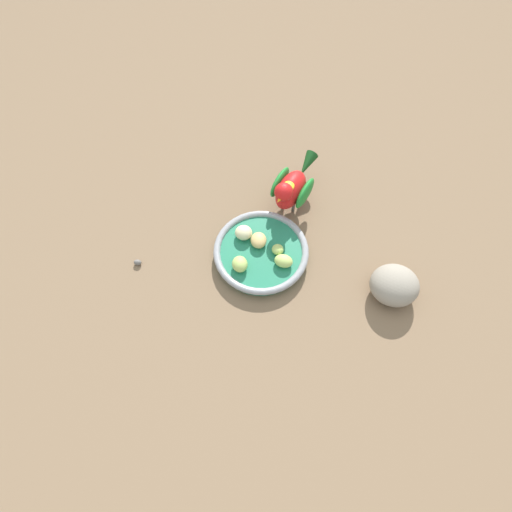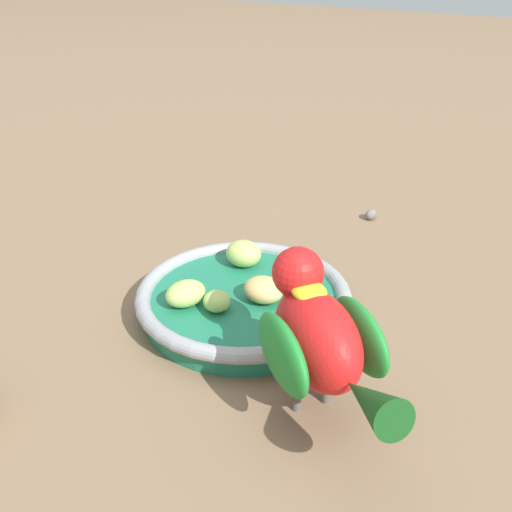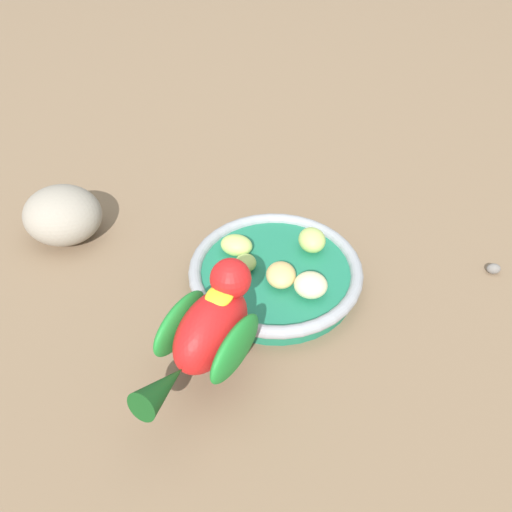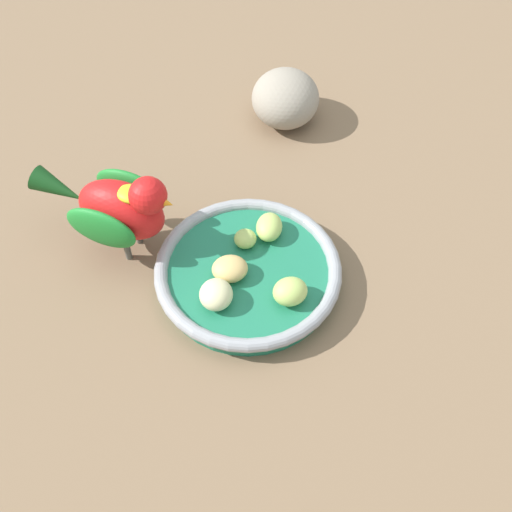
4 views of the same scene
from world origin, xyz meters
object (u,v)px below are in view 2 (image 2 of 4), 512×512
object	(u,v)px
feeding_bowl	(244,301)
parrot	(320,337)
pebble_0	(371,214)
apple_piece_0	(244,254)
apple_piece_2	(300,281)
apple_piece_1	(264,290)
apple_piece_4	(217,301)
apple_piece_3	(185,294)

from	to	relation	value
feeding_bowl	parrot	bearing A→B (deg)	47.93
feeding_bowl	pebble_0	size ratio (longest dim) A/B	12.27
apple_piece_0	apple_piece_2	world-z (taller)	same
apple_piece_2	pebble_0	distance (m)	0.23
apple_piece_1	pebble_0	world-z (taller)	apple_piece_1
feeding_bowl	apple_piece_2	bearing A→B (deg)	119.73
apple_piece_0	apple_piece_4	world-z (taller)	apple_piece_0
apple_piece_0	apple_piece_3	world-z (taller)	apple_piece_0
apple_piece_4	parrot	size ratio (longest dim) A/B	0.17
feeding_bowl	apple_piece_2	distance (m)	0.06
apple_piece_0	apple_piece_3	xyz separation A→B (m)	(0.09, -0.02, -0.00)
apple_piece_0	apple_piece_1	world-z (taller)	apple_piece_0
apple_piece_4	pebble_0	bearing A→B (deg)	168.31
apple_piece_2	pebble_0	size ratio (longest dim) A/B	2.25
apple_piece_2	apple_piece_1	bearing A→B (deg)	-43.96
feeding_bowl	pebble_0	distance (m)	0.26
apple_piece_0	apple_piece_4	xyz separation A→B (m)	(0.08, 0.01, -0.00)
apple_piece_3	apple_piece_0	bearing A→B (deg)	169.95
parrot	apple_piece_2	bearing A→B (deg)	-18.87
apple_piece_0	pebble_0	distance (m)	0.22
apple_piece_1	apple_piece_2	xyz separation A→B (m)	(-0.03, 0.03, 0.00)
apple_piece_3	apple_piece_1	bearing A→B (deg)	120.78
apple_piece_3	apple_piece_4	bearing A→B (deg)	96.64
feeding_bowl	pebble_0	world-z (taller)	feeding_bowl
apple_piece_0	apple_piece_4	bearing A→B (deg)	9.84
apple_piece_0	pebble_0	size ratio (longest dim) A/B	2.20
apple_piece_2	apple_piece_4	world-z (taller)	apple_piece_2
apple_piece_0	parrot	size ratio (longest dim) A/B	0.26
feeding_bowl	pebble_0	bearing A→B (deg)	169.03
apple_piece_0	apple_piece_1	xyz separation A→B (m)	(0.05, 0.05, -0.00)
apple_piece_1	apple_piece_0	bearing A→B (deg)	-138.94
feeding_bowl	apple_piece_4	size ratio (longest dim) A/B	8.16
apple_piece_0	apple_piece_1	bearing A→B (deg)	41.06
parrot	pebble_0	world-z (taller)	parrot
apple_piece_2	parrot	xyz separation A→B (m)	(0.12, 0.06, 0.03)
apple_piece_3	apple_piece_4	size ratio (longest dim) A/B	1.55
apple_piece_1	parrot	xyz separation A→B (m)	(0.10, 0.09, 0.04)
feeding_bowl	apple_piece_1	distance (m)	0.03
apple_piece_0	pebble_0	world-z (taller)	apple_piece_0
apple_piece_4	pebble_0	size ratio (longest dim) A/B	1.50
parrot	pebble_0	xyz separation A→B (m)	(-0.35, -0.06, -0.06)
apple_piece_0	pebble_0	xyz separation A→B (m)	(-0.21, 0.07, -0.03)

